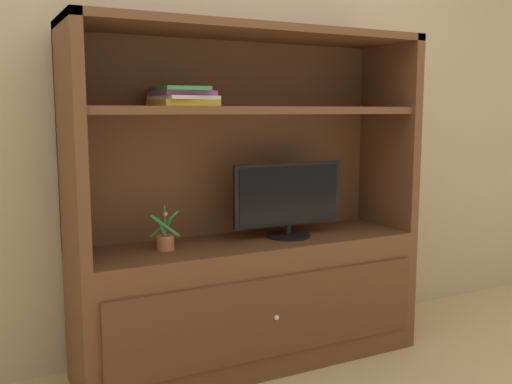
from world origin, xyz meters
TOP-DOWN VIEW (x-y plane):
  - painted_rear_wall at (0.00, 0.75)m, footprint 6.00×0.10m
  - media_console at (0.00, 0.41)m, footprint 1.75×0.51m
  - tv_monitor at (0.20, 0.38)m, footprint 0.61×0.23m
  - potted_plant at (-0.45, 0.40)m, footprint 0.14×0.09m
  - magazine_stack at (-0.35, 0.40)m, footprint 0.27×0.34m

SIDE VIEW (x-z plane):
  - media_console at x=0.00m, z-range -0.32..1.35m
  - potted_plant at x=-0.45m, z-range 0.57..0.78m
  - tv_monitor at x=0.20m, z-range 0.64..1.02m
  - magazine_stack at x=-0.35m, z-range 1.30..1.38m
  - painted_rear_wall at x=0.00m, z-range 0.00..2.80m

